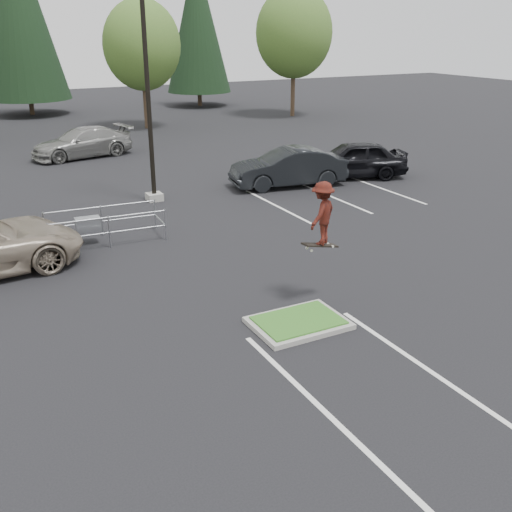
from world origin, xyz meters
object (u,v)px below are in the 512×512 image
conif_b (19,8)px  decid_d (294,36)px  light_pole (147,84)px  car_r_charc (288,167)px  car_r_black (353,159)px  conif_c (197,23)px  cart_corral (92,224)px  skateboarder (321,214)px  decid_c (142,48)px  car_far_silver (83,143)px

conif_b → decid_d: bearing=-29.5°
light_pole → car_r_charc: bearing=-4.8°
decid_d → car_r_black: size_ratio=1.89×
decid_d → car_r_black: decid_d is taller
conif_b → car_r_charc: conif_b is taller
conif_c → cart_corral: 36.27m
car_r_charc → decid_d: bearing=158.6°
cart_corral → car_r_black: car_r_black is taller
decid_d → car_r_charc: 22.64m
car_r_black → cart_corral: bearing=-53.7°
conif_b → car_r_black: (10.00, -29.00, -7.00)m
decid_d → skateboarder: (-16.79, -29.33, -3.58)m
decid_c → conif_b: bearing=119.3°
light_pole → skateboarder: size_ratio=5.75×
decid_c → skateboarder: decid_c is taller
skateboarder → decid_d: bearing=-152.1°
conif_b → car_r_black: bearing=-71.0°
light_pole → car_far_silver: size_ratio=1.89×
cart_corral → car_r_black: bearing=18.6°
light_pole → cart_corral: (-3.42, -3.97, -3.90)m
decid_d → skateboarder: bearing=-119.8°
decid_c → cart_corral: decid_c is taller
conif_c → car_r_black: conif_c is taller
decid_c → decid_d: decid_d is taller
light_pole → car_far_silver: light_pole is taller
decid_c → car_far_silver: (-6.07, -7.83, -4.48)m
light_pole → cart_corral: bearing=-130.7°
light_pole → conif_b: conif_b is taller
car_r_charc → conif_b: bearing=-157.4°
light_pole → decid_c: light_pole is taller
car_far_silver → car_r_charc: bearing=21.5°
cart_corral → car_r_charc: (9.42, 3.47, 0.17)m
light_pole → conif_b: (-0.50, 28.50, 3.29)m
light_pole → skateboarder: 11.24m
decid_d → conif_c: 10.04m
light_pole → car_r_charc: size_ratio=2.01×
decid_c → conif_c: bearing=50.4°
cart_corral → car_far_silver: bearing=82.0°
conif_c → car_r_black: size_ratio=2.51×
conif_b → decid_c: bearing=-60.7°
conif_c → car_r_black: 28.91m
light_pole → car_r_black: (9.50, -0.50, -3.71)m
decid_c → skateboarder: size_ratio=4.76×
decid_c → conif_b: size_ratio=0.58×
car_r_charc → car_r_black: car_r_black is taller
cart_corral → car_r_charc: 10.04m
decid_c → skateboarder: bearing=-99.4°
decid_d → conif_b: bearing=150.5°
conif_b → car_far_silver: conif_b is taller
cart_corral → car_far_silver: size_ratio=0.71×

